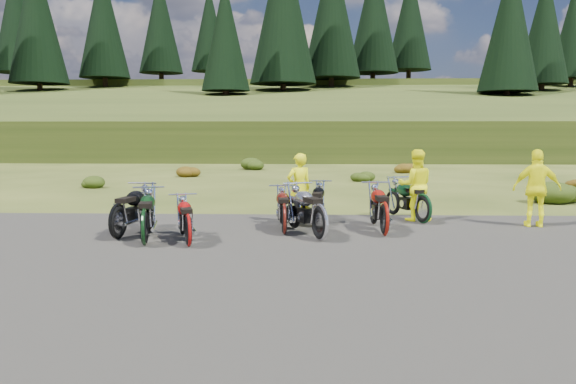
{
  "coord_description": "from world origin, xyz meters",
  "views": [
    {
      "loc": [
        -0.05,
        -11.81,
        2.46
      ],
      "look_at": [
        -0.49,
        0.9,
        1.02
      ],
      "focal_mm": 35.0,
      "sensor_mm": 36.0,
      "label": 1
    }
  ],
  "objects_px": {
    "person_middle": "(299,190)",
    "motorcycle_3": "(320,242)",
    "motorcycle_7": "(422,224)",
    "motorcycle_0": "(119,240)"
  },
  "relations": [
    {
      "from": "motorcycle_0",
      "to": "motorcycle_3",
      "type": "height_order",
      "value": "motorcycle_3"
    },
    {
      "from": "motorcycle_7",
      "to": "person_middle",
      "type": "height_order",
      "value": "person_middle"
    },
    {
      "from": "motorcycle_0",
      "to": "motorcycle_3",
      "type": "xyz_separation_m",
      "value": [
        4.45,
        -0.02,
        0.0
      ]
    },
    {
      "from": "motorcycle_3",
      "to": "person_middle",
      "type": "relative_size",
      "value": 1.26
    },
    {
      "from": "motorcycle_0",
      "to": "motorcycle_3",
      "type": "bearing_deg",
      "value": -81.34
    },
    {
      "from": "motorcycle_0",
      "to": "person_middle",
      "type": "height_order",
      "value": "person_middle"
    },
    {
      "from": "person_middle",
      "to": "motorcycle_3",
      "type": "bearing_deg",
      "value": 77.64
    },
    {
      "from": "motorcycle_0",
      "to": "motorcycle_3",
      "type": "distance_m",
      "value": 4.45
    },
    {
      "from": "motorcycle_0",
      "to": "person_middle",
      "type": "xyz_separation_m",
      "value": [
        3.97,
        2.23,
        0.91
      ]
    },
    {
      "from": "motorcycle_7",
      "to": "person_middle",
      "type": "bearing_deg",
      "value": 68.81
    }
  ]
}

